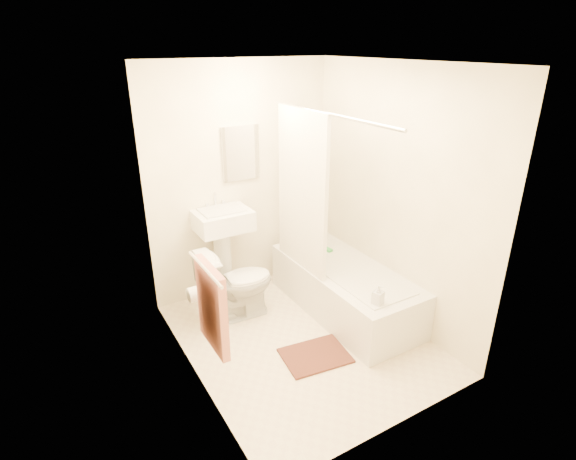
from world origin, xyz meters
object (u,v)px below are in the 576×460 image
bath_mat (315,356)px  bathtub (344,289)px  soap_bottle (378,295)px  toilet (236,284)px  sink (223,251)px

bath_mat → bathtub: bearing=35.7°
bath_mat → soap_bottle: (0.50, -0.19, 0.55)m
bathtub → bath_mat: (-0.67, -0.48, -0.23)m
toilet → bathtub: 1.09m
bath_mat → sink: bearing=101.2°
toilet → bathtub: toilet is taller
toilet → bath_mat: size_ratio=1.31×
sink → bathtub: size_ratio=0.64×
toilet → soap_bottle: (0.81, -1.12, 0.20)m
sink → bathtub: 1.30m
sink → soap_bottle: sink is taller
bathtub → bath_mat: 0.85m
toilet → sink: (0.05, 0.41, 0.18)m
bathtub → bath_mat: bearing=-144.3°
sink → bath_mat: (0.26, -1.34, -0.53)m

